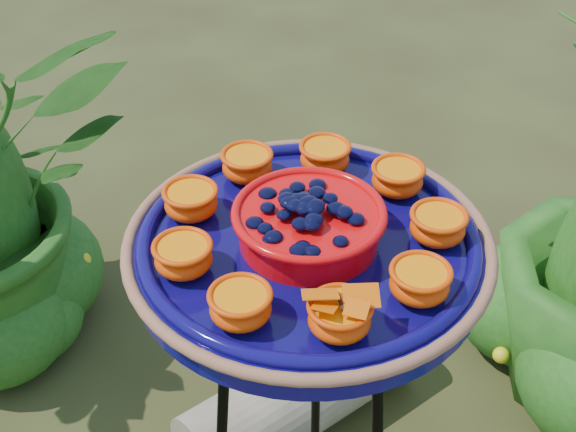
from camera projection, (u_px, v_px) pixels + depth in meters
The scene contains 2 objects.
feeder_dish at pixel (309, 242), 0.95m from camera, with size 0.46×0.46×0.10m.
driftwood_log at pixel (301, 394), 1.76m from camera, with size 0.18×0.18×0.55m, color tan.
Camera 1 is at (0.14, -0.87, 1.48)m, focal length 50.00 mm.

